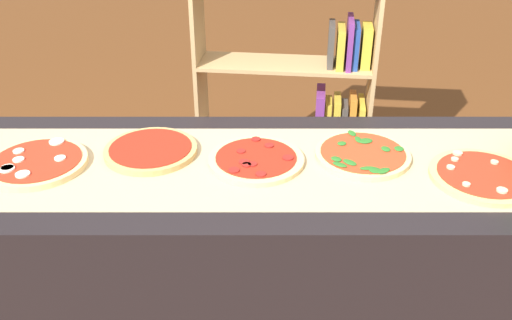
# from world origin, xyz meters

# --- Properties ---
(counter) EXTENTS (2.15, 0.70, 0.90)m
(counter) POSITION_xyz_m (0.00, 0.00, 0.45)
(counter) COLOR black
(counter) RESTS_ON ground_plane
(parchment_paper) EXTENTS (1.99, 0.50, 0.00)m
(parchment_paper) POSITION_xyz_m (0.00, 0.00, 0.90)
(parchment_paper) COLOR tan
(parchment_paper) RESTS_ON counter
(pizza_mozzarella_0) EXTENTS (0.31, 0.31, 0.03)m
(pizza_mozzarella_0) POSITION_xyz_m (-0.67, -0.01, 0.91)
(pizza_mozzarella_0) COLOR #E5C17F
(pizza_mozzarella_0) RESTS_ON parchment_paper
(pizza_plain_1) EXTENTS (0.30, 0.30, 0.02)m
(pizza_plain_1) POSITION_xyz_m (-0.34, 0.08, 0.91)
(pizza_plain_1) COLOR tan
(pizza_plain_1) RESTS_ON parchment_paper
(pizza_pepperoni_2) EXTENTS (0.30, 0.30, 0.02)m
(pizza_pepperoni_2) POSITION_xyz_m (-0.00, 0.02, 0.91)
(pizza_pepperoni_2) COLOR #E5C17F
(pizza_pepperoni_2) RESTS_ON parchment_paper
(pizza_spinach_3) EXTENTS (0.30, 0.30, 0.02)m
(pizza_spinach_3) POSITION_xyz_m (0.34, 0.05, 0.91)
(pizza_spinach_3) COLOR #E5C17F
(pizza_spinach_3) RESTS_ON parchment_paper
(pizza_mushroom_4) EXTENTS (0.31, 0.31, 0.02)m
(pizza_mushroom_4) POSITION_xyz_m (0.67, -0.08, 0.91)
(pizza_mushroom_4) COLOR #DBB26B
(pizza_mushroom_4) RESTS_ON parchment_paper
(bookshelf) EXTENTS (0.90, 0.35, 1.62)m
(bookshelf) POSITION_xyz_m (0.26, 1.13, 0.75)
(bookshelf) COLOR tan
(bookshelf) RESTS_ON ground_plane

